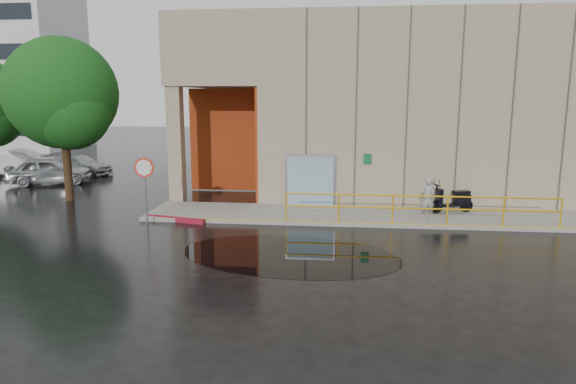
# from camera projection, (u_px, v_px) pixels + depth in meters

# --- Properties ---
(ground) EXTENTS (120.00, 120.00, 0.00)m
(ground) POSITION_uv_depth(u_px,v_px,m) (291.00, 250.00, 15.57)
(ground) COLOR black
(ground) RESTS_ON ground
(sidewalk) EXTENTS (20.00, 3.00, 0.15)m
(sidewalk) POSITION_uv_depth(u_px,v_px,m) (407.00, 217.00, 19.54)
(sidewalk) COLOR gray
(sidewalk) RESTS_ON ground
(building) EXTENTS (20.00, 10.17, 8.00)m
(building) POSITION_uv_depth(u_px,v_px,m) (418.00, 104.00, 24.99)
(building) COLOR gray
(building) RESTS_ON ground
(guardrail) EXTENTS (9.56, 0.06, 1.03)m
(guardrail) POSITION_uv_depth(u_px,v_px,m) (420.00, 209.00, 18.08)
(guardrail) COLOR #D69D0B
(guardrail) RESTS_ON sidewalk
(distant_building) EXTENTS (12.00, 8.08, 15.00)m
(distant_building) POSITION_uv_depth(u_px,v_px,m) (3.00, 62.00, 44.44)
(distant_building) COLOR silver
(distant_building) RESTS_ON ground
(person) EXTENTS (0.63, 0.48, 1.55)m
(person) POSITION_uv_depth(u_px,v_px,m) (427.00, 198.00, 18.78)
(person) COLOR #9A999E
(person) RESTS_ON sidewalk
(scooter) EXTENTS (1.80, 1.03, 1.36)m
(scooter) POSITION_uv_depth(u_px,v_px,m) (453.00, 193.00, 19.77)
(scooter) COLOR black
(scooter) RESTS_ON sidewalk
(stop_sign) EXTENTS (0.75, 0.10, 2.48)m
(stop_sign) POSITION_uv_depth(u_px,v_px,m) (145.00, 176.00, 18.24)
(stop_sign) COLOR slate
(stop_sign) RESTS_ON ground
(red_curb) EXTENTS (2.38, 0.74, 0.18)m
(red_curb) POSITION_uv_depth(u_px,v_px,m) (175.00, 219.00, 19.07)
(red_curb) COLOR maroon
(red_curb) RESTS_ON ground
(puddle) EXTENTS (7.20, 5.14, 0.01)m
(puddle) POSITION_uv_depth(u_px,v_px,m) (289.00, 255.00, 15.12)
(puddle) COLOR black
(puddle) RESTS_ON ground
(car_a) EXTENTS (4.50, 3.25, 1.42)m
(car_a) POSITION_uv_depth(u_px,v_px,m) (49.00, 171.00, 26.98)
(car_a) COLOR #B6B9BF
(car_a) RESTS_ON ground
(car_b) EXTENTS (4.92, 2.85, 1.53)m
(car_b) POSITION_uv_depth(u_px,v_px,m) (23.00, 163.00, 29.78)
(car_b) COLOR silver
(car_b) RESTS_ON ground
(car_c) EXTENTS (4.26, 2.14, 1.19)m
(car_c) POSITION_uv_depth(u_px,v_px,m) (79.00, 165.00, 30.29)
(car_c) COLOR #A7A9AF
(car_c) RESTS_ON ground
(tree_near) EXTENTS (4.79, 4.79, 7.12)m
(tree_near) POSITION_uv_depth(u_px,v_px,m) (64.00, 98.00, 22.00)
(tree_near) COLOR black
(tree_near) RESTS_ON ground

